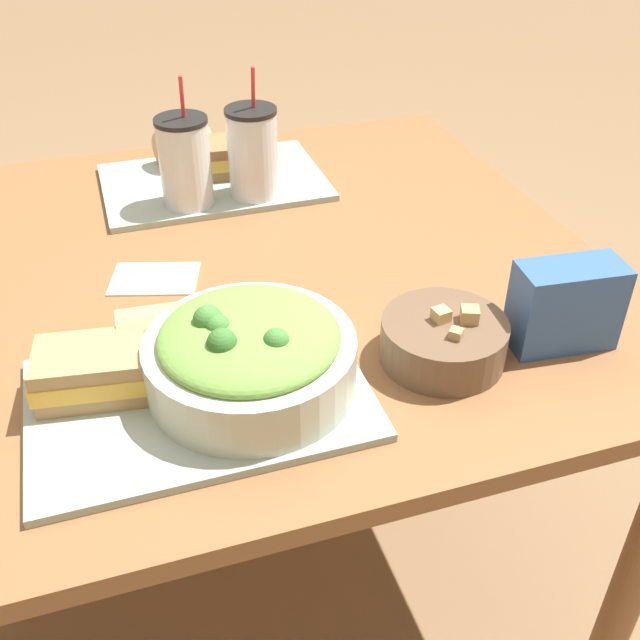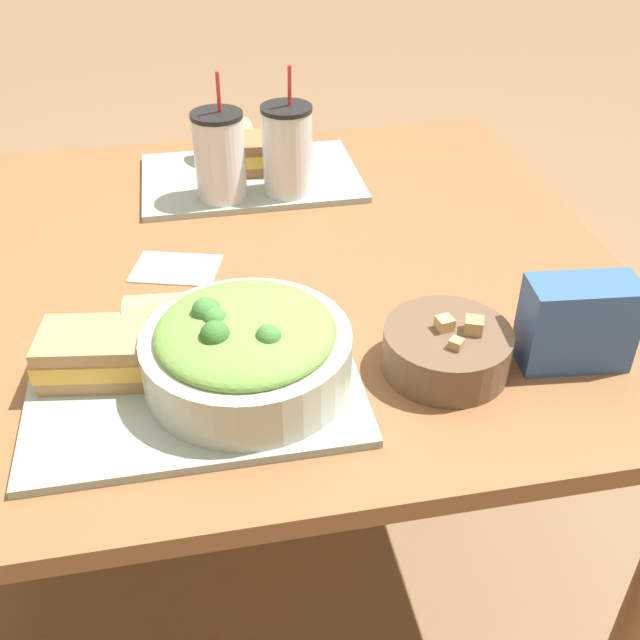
% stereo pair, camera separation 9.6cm
% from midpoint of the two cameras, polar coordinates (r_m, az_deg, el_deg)
% --- Properties ---
extents(ground_plane, '(12.00, 12.00, 0.00)m').
position_cam_midpoint_polar(ground_plane, '(1.71, -8.13, -16.79)').
color(ground_plane, '#846647').
extents(dining_table, '(1.27, 1.08, 0.70)m').
position_cam_midpoint_polar(dining_table, '(1.28, -10.42, 0.52)').
color(dining_table, brown).
rests_on(dining_table, ground_plane).
extents(tray_near, '(0.42, 0.28, 0.01)m').
position_cam_midpoint_polar(tray_near, '(0.97, -12.00, -6.03)').
color(tray_near, '#99A89E').
rests_on(tray_near, dining_table).
extents(tray_far, '(0.42, 0.28, 0.01)m').
position_cam_midpoint_polar(tray_far, '(1.51, -9.94, 10.26)').
color(tray_far, '#99A89E').
rests_on(tray_far, dining_table).
extents(salad_bowl, '(0.27, 0.27, 0.12)m').
position_cam_midpoint_polar(salad_bowl, '(0.94, -8.03, -2.62)').
color(salad_bowl, beige).
rests_on(salad_bowl, tray_near).
extents(soup_bowl, '(0.17, 0.17, 0.08)m').
position_cam_midpoint_polar(soup_bowl, '(1.01, 6.74, -1.53)').
color(soup_bowl, brown).
rests_on(soup_bowl, dining_table).
extents(sandwich_near, '(0.15, 0.11, 0.06)m').
position_cam_midpoint_polar(sandwich_near, '(0.99, -19.71, -3.78)').
color(sandwich_near, tan).
rests_on(sandwich_near, tray_near).
extents(baguette_near, '(0.15, 0.08, 0.07)m').
position_cam_midpoint_polar(baguette_near, '(1.03, -13.47, -0.74)').
color(baguette_near, tan).
rests_on(baguette_near, tray_near).
extents(sandwich_far, '(0.14, 0.11, 0.06)m').
position_cam_midpoint_polar(sandwich_far, '(1.53, -8.22, 12.24)').
color(sandwich_far, olive).
rests_on(sandwich_far, tray_far).
extents(baguette_far, '(0.12, 0.10, 0.07)m').
position_cam_midpoint_polar(baguette_far, '(1.59, -12.06, 12.89)').
color(baguette_far, tan).
rests_on(baguette_far, tray_far).
extents(drink_cup_dark, '(0.09, 0.09, 0.24)m').
position_cam_midpoint_polar(drink_cup_dark, '(1.40, -12.22, 11.45)').
color(drink_cup_dark, silver).
rests_on(drink_cup_dark, tray_far).
extents(drink_cup_red, '(0.09, 0.09, 0.24)m').
position_cam_midpoint_polar(drink_cup_red, '(1.41, -7.13, 12.31)').
color(drink_cup_red, silver).
rests_on(drink_cup_red, tray_far).
extents(chip_bag, '(0.15, 0.08, 0.12)m').
position_cam_midpoint_polar(chip_bag, '(1.06, 15.76, 0.98)').
color(chip_bag, '#335BA3').
rests_on(chip_bag, dining_table).
extents(napkin_folded, '(0.16, 0.13, 0.00)m').
position_cam_midpoint_polar(napkin_folded, '(1.23, -14.70, 3.01)').
color(napkin_folded, silver).
rests_on(napkin_folded, dining_table).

